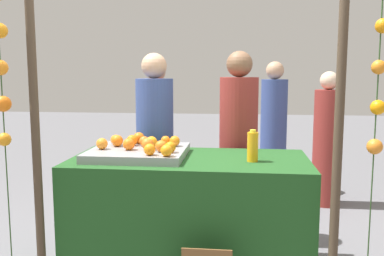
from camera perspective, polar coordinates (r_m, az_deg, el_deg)
stall_counter at (r=3.23m, az=-0.31°, el=-11.62°), size 1.73×0.85×0.87m
orange_tray at (r=3.17m, az=-7.23°, el=-3.29°), size 0.70×0.64×0.06m
orange_0 at (r=3.37m, az=-7.16°, el=-1.35°), size 0.09×0.09×0.09m
orange_1 at (r=3.25m, az=-6.44°, el=-1.79°), size 0.08×0.08×0.08m
orange_2 at (r=3.29m, az=-3.57°, el=-1.70°), size 0.07×0.07×0.07m
orange_3 at (r=3.11m, az=-8.50°, el=-2.16°), size 0.09×0.09×0.09m
orange_4 at (r=3.17m, az=-12.02°, el=-2.08°), size 0.08×0.08×0.08m
orange_5 at (r=3.17m, az=-5.47°, el=-1.92°), size 0.09×0.09×0.09m
orange_6 at (r=3.27m, az=-10.02°, el=-1.70°), size 0.09×0.09×0.09m
orange_7 at (r=3.29m, az=-8.06°, el=-1.65°), size 0.08×0.08×0.08m
orange_8 at (r=3.35m, az=-10.23°, el=-1.57°), size 0.08×0.08×0.08m
orange_9 at (r=2.90m, az=-5.73°, el=-2.89°), size 0.08×0.08×0.08m
orange_10 at (r=3.23m, az=-2.35°, el=-1.77°), size 0.08×0.08×0.08m
orange_11 at (r=2.98m, az=-2.94°, el=-2.59°), size 0.08×0.08×0.08m
orange_12 at (r=3.01m, az=-4.18°, el=-2.46°), size 0.08×0.08×0.08m
orange_13 at (r=2.85m, az=-3.45°, el=-3.05°), size 0.08×0.08×0.08m
orange_14 at (r=3.09m, az=-5.99°, el=-2.17°), size 0.09×0.09×0.09m
juice_bottle at (r=2.99m, az=8.16°, el=-2.48°), size 0.08×0.08×0.23m
vendor_left at (r=3.83m, az=-4.99°, el=-3.32°), size 0.33×0.33×1.66m
vendor_right at (r=3.78m, az=6.23°, el=-3.39°), size 0.34×0.34×1.67m
crowd_person_0 at (r=5.37m, az=10.90°, el=-0.49°), size 0.32×0.32×1.62m
crowd_person_1 at (r=4.96m, az=-4.73°, el=-1.12°), size 0.32×0.32×1.60m
crowd_person_2 at (r=4.96m, az=17.66°, el=-2.02°), size 0.30×0.30×1.50m
canopy_post_left at (r=2.89m, az=-20.35°, el=0.44°), size 0.06×0.06×2.32m
canopy_post_right at (r=2.65m, az=19.12°, el=-0.13°), size 0.06×0.06×2.32m
garland_strand_left at (r=2.95m, az=-24.36°, el=7.85°), size 0.11×0.11×2.08m
garland_strand_right at (r=2.65m, az=23.88°, el=6.96°), size 0.10×0.09×2.08m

